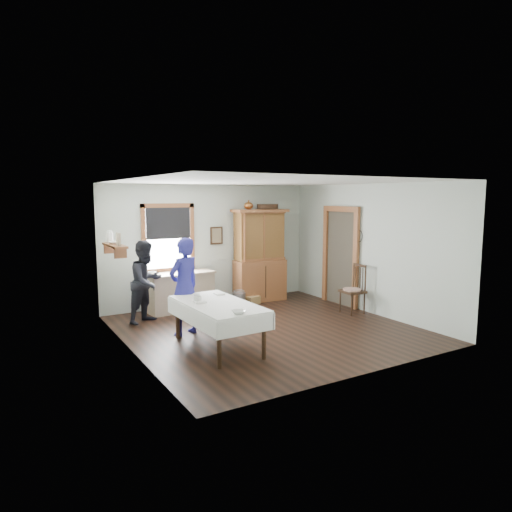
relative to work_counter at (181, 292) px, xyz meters
name	(u,v)px	position (x,y,z in m)	size (l,w,h in m)	color
room	(268,257)	(0.87, -2.14, 0.94)	(5.01, 5.01, 2.70)	black
window	(168,234)	(-0.13, 0.33, 1.22)	(1.18, 0.07, 1.48)	white
doorway	(341,254)	(3.32, -1.29, 0.75)	(0.09, 1.14, 2.22)	#413A2E
wall_shelf	(114,244)	(-1.50, -0.60, 1.16)	(0.24, 1.00, 0.44)	#9B5A30
framed_picture	(217,236)	(1.02, 0.32, 1.14)	(0.30, 0.04, 0.40)	#352112
rug_beater	(358,230)	(3.32, -1.84, 1.31)	(0.27, 0.27, 0.01)	black
work_counter	(181,292)	(0.00, 0.00, 0.00)	(1.45, 0.55, 0.83)	tan
china_hutch	(260,255)	(1.97, -0.01, 0.66)	(1.26, 0.60, 2.14)	#9B5A30
dining_table	(218,325)	(-0.39, -2.61, -0.04)	(0.98, 1.87, 0.75)	white
spindle_chair	(353,289)	(3.01, -2.04, 0.10)	(0.48, 0.48, 1.03)	#352112
pail	(239,300)	(1.24, -0.33, -0.26)	(0.29, 0.29, 0.31)	gray
wicker_basket	(253,300)	(1.62, -0.28, -0.32)	(0.31, 0.22, 0.18)	#AE884F
woman_blue	(184,290)	(-0.57, -1.65, 0.39)	(0.58, 0.38, 1.60)	navy
figure_dark	(146,285)	(-0.90, -0.53, 0.33)	(0.72, 0.56, 1.48)	black
table_cup_a	(197,299)	(-0.64, -2.40, 0.38)	(0.13, 0.13, 0.10)	white
table_cup_b	(197,297)	(-0.59, -2.27, 0.38)	(0.10, 0.10, 0.09)	white
table_bowl	(238,312)	(-0.42, -3.38, 0.36)	(0.23, 0.23, 0.06)	white
counter_book	(183,272)	(0.04, -0.05, 0.42)	(0.15, 0.20, 0.02)	#72654C
counter_bowl	(152,273)	(-0.59, 0.10, 0.44)	(0.18, 0.18, 0.06)	white
shelf_bowl	(114,243)	(-1.50, -0.59, 1.18)	(0.22, 0.22, 0.05)	white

